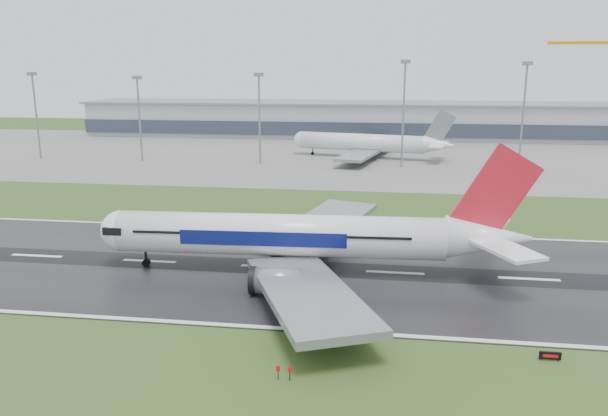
# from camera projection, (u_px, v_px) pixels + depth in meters

# --- Properties ---
(ground) EXTENTS (520.00, 520.00, 0.00)m
(ground) POSITION_uv_depth(u_px,v_px,m) (269.00, 267.00, 91.97)
(ground) COLOR #2C471A
(ground) RESTS_ON ground
(runway) EXTENTS (400.00, 45.00, 0.10)m
(runway) POSITION_uv_depth(u_px,v_px,m) (269.00, 267.00, 91.96)
(runway) COLOR black
(runway) RESTS_ON ground
(apron) EXTENTS (400.00, 130.00, 0.08)m
(apron) POSITION_uv_depth(u_px,v_px,m) (335.00, 154.00, 212.25)
(apron) COLOR slate
(apron) RESTS_ON ground
(terminal) EXTENTS (240.00, 36.00, 15.00)m
(terminal) POSITION_uv_depth(u_px,v_px,m) (346.00, 120.00, 268.22)
(terminal) COLOR #9A9CA5
(terminal) RESTS_ON ground
(main_airliner) EXTENTS (69.04, 66.03, 19.57)m
(main_airliner) POSITION_uv_depth(u_px,v_px,m) (310.00, 211.00, 87.54)
(main_airliner) COLOR white
(main_airliner) RESTS_ON runway
(parked_airliner) EXTENTS (69.19, 66.16, 17.16)m
(parked_airliner) POSITION_uv_depth(u_px,v_px,m) (368.00, 133.00, 201.90)
(parked_airliner) COLOR silver
(parked_airliner) RESTS_ON apron
(runway_sign) EXTENTS (2.30, 0.28, 1.04)m
(runway_sign) POSITION_uv_depth(u_px,v_px,m) (550.00, 356.00, 62.49)
(runway_sign) COLOR black
(runway_sign) RESTS_ON ground
(floodmast_0) EXTENTS (0.64, 0.64, 28.53)m
(floodmast_0) POSITION_uv_depth(u_px,v_px,m) (37.00, 118.00, 198.42)
(floodmast_0) COLOR gray
(floodmast_0) RESTS_ON ground
(floodmast_1) EXTENTS (0.64, 0.64, 27.35)m
(floodmast_1) POSITION_uv_depth(u_px,v_px,m) (140.00, 121.00, 193.55)
(floodmast_1) COLOR gray
(floodmast_1) RESTS_ON ground
(floodmast_2) EXTENTS (0.64, 0.64, 28.37)m
(floodmast_2) POSITION_uv_depth(u_px,v_px,m) (260.00, 121.00, 187.91)
(floodmast_2) COLOR gray
(floodmast_2) RESTS_ON ground
(floodmast_3) EXTENTS (0.64, 0.64, 32.38)m
(floodmast_3) POSITION_uv_depth(u_px,v_px,m) (403.00, 116.00, 181.23)
(floodmast_3) COLOR gray
(floodmast_3) RESTS_ON ground
(floodmast_4) EXTENTS (0.64, 0.64, 31.79)m
(floodmast_4) POSITION_uv_depth(u_px,v_px,m) (523.00, 119.00, 176.45)
(floodmast_4) COLOR gray
(floodmast_4) RESTS_ON ground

